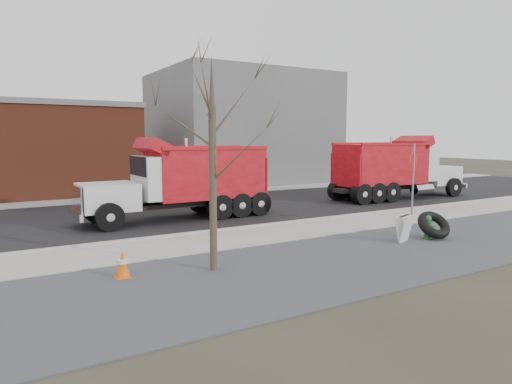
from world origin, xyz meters
TOP-DOWN VIEW (x-y plane):
  - ground at (0.00, 0.00)m, footprint 120.00×120.00m
  - gravel_verge at (0.00, -3.50)m, footprint 60.00×5.00m
  - sidewalk at (0.00, 0.25)m, footprint 60.00×2.50m
  - curb at (0.00, 1.55)m, footprint 60.00×0.15m
  - road at (0.00, 6.30)m, footprint 60.00×9.40m
  - far_sidewalk at (0.00, 12.00)m, footprint 60.00×2.00m
  - building_grey at (9.00, 18.00)m, footprint 12.00×10.00m
  - bare_tree at (-3.20, -2.60)m, footprint 3.20×3.20m
  - fire_hydrant at (4.30, -2.89)m, footprint 0.44×0.43m
  - truck_tire at (4.41, -3.02)m, footprint 1.25×1.20m
  - stop_sign at (5.50, -1.21)m, footprint 0.76×0.37m
  - sandwich_board at (3.17, -2.88)m, footprint 0.70×0.55m
  - traffic_cone_near at (-5.27, -2.07)m, footprint 0.34×0.34m
  - dump_truck_red_a at (10.98, 4.65)m, footprint 8.27×2.53m
  - dump_truck_red_b at (-1.01, 4.57)m, footprint 7.63×2.37m

SIDE VIEW (x-z plane):
  - ground at x=0.00m, z-range 0.00..0.00m
  - road at x=0.00m, z-range 0.00..0.02m
  - gravel_verge at x=0.00m, z-range 0.00..0.03m
  - sidewalk at x=0.00m, z-range 0.00..0.06m
  - far_sidewalk at x=0.00m, z-range 0.00..0.06m
  - curb at x=0.00m, z-range 0.00..0.11m
  - traffic_cone_near at x=-5.27m, z-range 0.00..0.66m
  - fire_hydrant at x=4.30m, z-range -0.03..0.75m
  - sandwich_board at x=3.17m, z-range 0.03..0.88m
  - truck_tire at x=4.41m, z-range 0.01..0.93m
  - dump_truck_red_b at x=-1.01m, z-range 0.03..3.25m
  - dump_truck_red_a at x=10.98m, z-range 0.03..3.36m
  - stop_sign at x=5.50m, z-range 0.53..3.57m
  - bare_tree at x=-3.20m, z-range 0.70..5.90m
  - building_grey at x=9.00m, z-range 0.00..8.00m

